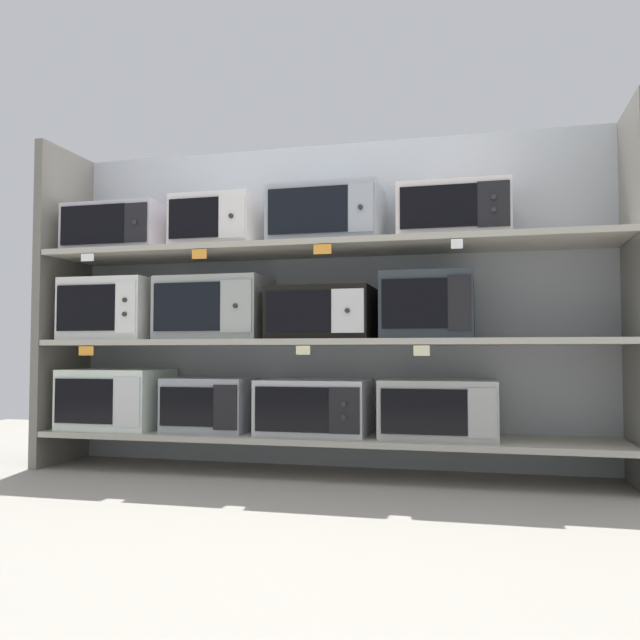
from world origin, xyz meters
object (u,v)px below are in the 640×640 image
at_px(microwave_4, 116,310).
at_px(microwave_5, 214,309).
at_px(microwave_10, 327,217).
at_px(microwave_1, 211,404).
at_px(microwave_9, 219,224).
at_px(microwave_6, 323,314).
at_px(microwave_3, 439,409).
at_px(microwave_7, 428,306).
at_px(microwave_2, 314,407).
at_px(microwave_0, 117,399).
at_px(microwave_8, 121,230).
at_px(microwave_11, 454,213).

xyz_separation_m(microwave_4, microwave_5, (0.59, -0.00, -0.00)).
bearing_deg(microwave_10, microwave_1, 179.97).
bearing_deg(microwave_9, microwave_4, 180.00).
bearing_deg(microwave_6, microwave_10, -0.51).
xyz_separation_m(microwave_3, microwave_5, (-1.19, 0.00, 0.51)).
xyz_separation_m(microwave_3, microwave_7, (-0.05, 0.00, 0.51)).
xyz_separation_m(microwave_1, microwave_4, (-0.57, -0.00, 0.51)).
bearing_deg(microwave_2, microwave_1, 179.96).
height_order(microwave_0, microwave_10, microwave_10).
bearing_deg(microwave_9, microwave_0, 179.99).
height_order(microwave_8, microwave_11, microwave_11).
bearing_deg(microwave_7, microwave_8, -179.99).
bearing_deg(microwave_1, microwave_3, -0.01).
xyz_separation_m(microwave_4, microwave_11, (1.86, -0.00, 0.45)).
bearing_deg(microwave_0, microwave_5, -0.01).
height_order(microwave_6, microwave_9, microwave_9).
bearing_deg(microwave_1, microwave_7, -0.01).
bearing_deg(microwave_5, microwave_1, 179.24).
relative_size(microwave_2, microwave_8, 1.03).
relative_size(microwave_5, microwave_6, 1.10).
bearing_deg(microwave_2, microwave_9, 179.98).
relative_size(microwave_1, microwave_10, 0.78).
distance_m(microwave_2, microwave_11, 1.20).
relative_size(microwave_0, microwave_9, 1.19).
relative_size(microwave_1, microwave_7, 1.01).
distance_m(microwave_3, microwave_10, 1.13).
bearing_deg(microwave_7, microwave_4, -180.00).
bearing_deg(microwave_9, microwave_6, 0.00).
bearing_deg(microwave_8, microwave_9, 0.03).
height_order(microwave_1, microwave_4, microwave_4).
distance_m(microwave_3, microwave_6, 0.76).
distance_m(microwave_0, microwave_3, 1.76).
bearing_deg(microwave_1, microwave_8, -179.95).
bearing_deg(microwave_0, microwave_9, -0.01).
distance_m(microwave_1, microwave_3, 1.21).
bearing_deg(microwave_2, microwave_0, 179.98).
height_order(microwave_7, microwave_8, microwave_8).
bearing_deg(microwave_10, microwave_3, 0.01).
xyz_separation_m(microwave_2, microwave_5, (-0.56, 0.00, 0.52)).
bearing_deg(microwave_5, microwave_4, 180.00).
bearing_deg(microwave_10, microwave_8, -179.99).
bearing_deg(microwave_11, microwave_0, 179.99).
bearing_deg(microwave_3, microwave_9, 180.00).
height_order(microwave_3, microwave_6, microwave_6).
distance_m(microwave_0, microwave_7, 1.78).
bearing_deg(microwave_6, microwave_4, 180.00).
distance_m(microwave_0, microwave_9, 1.12).
bearing_deg(microwave_9, microwave_2, -0.02).
bearing_deg(microwave_7, microwave_3, -0.11).
bearing_deg(microwave_2, microwave_11, 0.01).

